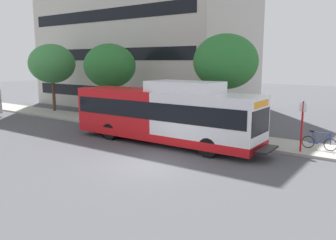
# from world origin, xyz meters

# --- Properties ---
(ground_plane) EXTENTS (120.00, 120.00, 0.00)m
(ground_plane) POSITION_xyz_m (0.00, 8.00, 0.00)
(ground_plane) COLOR #4C4C51
(sidewalk_curb) EXTENTS (3.00, 56.00, 0.14)m
(sidewalk_curb) POSITION_xyz_m (7.00, 6.00, 0.07)
(sidewalk_curb) COLOR #A8A399
(sidewalk_curb) RESTS_ON ground
(transit_bus) EXTENTS (2.58, 12.25, 3.65)m
(transit_bus) POSITION_xyz_m (3.84, 1.91, 1.70)
(transit_bus) COLOR white
(transit_bus) RESTS_ON ground
(bus_stop_sign_pole) EXTENTS (0.10, 0.36, 2.60)m
(bus_stop_sign_pole) POSITION_xyz_m (6.00, -5.18, 1.65)
(bus_stop_sign_pole) COLOR red
(bus_stop_sign_pole) RESTS_ON sidewalk_curb
(bicycle_parked) EXTENTS (0.52, 1.76, 1.02)m
(bicycle_parked) POSITION_xyz_m (6.97, -5.87, 0.56)
(bicycle_parked) COLOR black
(bicycle_parked) RESTS_ON sidewalk_curb
(street_tree_near_stop) EXTENTS (4.00, 4.00, 6.26)m
(street_tree_near_stop) POSITION_xyz_m (7.67, -0.01, 4.69)
(street_tree_near_stop) COLOR #4C3823
(street_tree_near_stop) RESTS_ON sidewalk_curb
(street_tree_mid_block) EXTENTS (4.05, 4.05, 5.95)m
(street_tree_mid_block) POSITION_xyz_m (7.67, 9.96, 4.36)
(street_tree_mid_block) COLOR #4C3823
(street_tree_mid_block) RESTS_ON sidewalk_curb
(street_tree_far_block) EXTENTS (4.19, 4.19, 6.14)m
(street_tree_far_block) POSITION_xyz_m (7.92, 17.59, 4.49)
(street_tree_far_block) COLOR #4C3823
(street_tree_far_block) RESTS_ON sidewalk_curb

